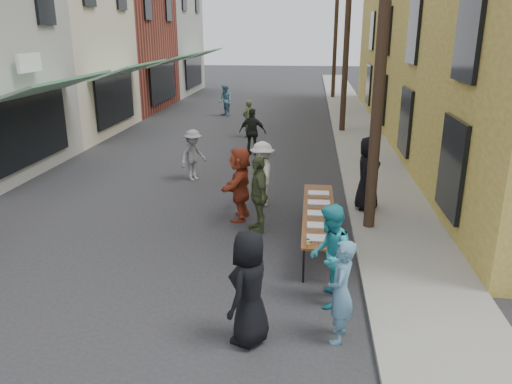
% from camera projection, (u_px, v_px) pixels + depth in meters
% --- Properties ---
extents(ground, '(120.00, 120.00, 0.00)m').
position_uv_depth(ground, '(156.00, 280.00, 9.55)').
color(ground, '#28282B').
rests_on(ground, ground).
extents(sidewalk, '(2.20, 60.00, 0.10)m').
position_uv_depth(sidewalk, '(357.00, 131.00, 23.18)').
color(sidewalk, gray).
rests_on(sidewalk, ground).
extents(storefront_row, '(8.00, 37.00, 9.00)m').
position_uv_depth(storefront_row, '(39.00, 39.00, 23.45)').
color(storefront_row, maroon).
rests_on(storefront_row, ground).
extents(utility_pole_near, '(0.26, 0.26, 9.00)m').
position_uv_depth(utility_pole_near, '(383.00, 33.00, 10.54)').
color(utility_pole_near, '#2D2116').
rests_on(utility_pole_near, ground).
extents(utility_pole_mid, '(0.26, 0.26, 9.00)m').
position_uv_depth(utility_pole_mid, '(347.00, 31.00, 21.88)').
color(utility_pole_mid, '#2D2116').
rests_on(utility_pole_mid, ground).
extents(utility_pole_far, '(0.26, 0.26, 9.00)m').
position_uv_depth(utility_pole_far, '(336.00, 31.00, 33.22)').
color(utility_pole_far, '#2D2116').
rests_on(utility_pole_far, ground).
extents(serving_table, '(0.70, 4.00, 0.75)m').
position_uv_depth(serving_table, '(319.00, 213.00, 10.98)').
color(serving_table, brown).
rests_on(serving_table, ground).
extents(catering_tray_sausage, '(0.50, 0.33, 0.08)m').
position_uv_depth(catering_tray_sausage, '(320.00, 240.00, 9.39)').
color(catering_tray_sausage, maroon).
rests_on(catering_tray_sausage, serving_table).
extents(catering_tray_foil_b, '(0.50, 0.33, 0.08)m').
position_uv_depth(catering_tray_foil_b, '(320.00, 227.00, 10.01)').
color(catering_tray_foil_b, '#B2B2B7').
rests_on(catering_tray_foil_b, serving_table).
extents(catering_tray_buns, '(0.50, 0.33, 0.08)m').
position_uv_depth(catering_tray_buns, '(319.00, 215.00, 10.67)').
color(catering_tray_buns, tan).
rests_on(catering_tray_buns, serving_table).
extents(catering_tray_foil_d, '(0.50, 0.33, 0.08)m').
position_uv_depth(catering_tray_foil_d, '(319.00, 204.00, 11.33)').
color(catering_tray_foil_d, '#B2B2B7').
rests_on(catering_tray_foil_d, serving_table).
extents(catering_tray_buns_end, '(0.50, 0.33, 0.08)m').
position_uv_depth(catering_tray_buns_end, '(319.00, 194.00, 11.99)').
color(catering_tray_buns_end, tan).
rests_on(catering_tray_buns_end, serving_table).
extents(condiment_jar_a, '(0.07, 0.07, 0.08)m').
position_uv_depth(condiment_jar_a, '(308.00, 246.00, 9.13)').
color(condiment_jar_a, '#A57F26').
rests_on(condiment_jar_a, serving_table).
extents(condiment_jar_b, '(0.07, 0.07, 0.08)m').
position_uv_depth(condiment_jar_b, '(308.00, 243.00, 9.23)').
color(condiment_jar_b, '#A57F26').
rests_on(condiment_jar_b, serving_table).
extents(condiment_jar_c, '(0.07, 0.07, 0.08)m').
position_uv_depth(condiment_jar_c, '(308.00, 241.00, 9.32)').
color(condiment_jar_c, '#A57F26').
rests_on(condiment_jar_c, serving_table).
extents(cup_stack, '(0.08, 0.08, 0.12)m').
position_uv_depth(cup_stack, '(331.00, 245.00, 9.13)').
color(cup_stack, tan).
rests_on(cup_stack, serving_table).
extents(guest_front_a, '(0.85, 1.03, 1.80)m').
position_uv_depth(guest_front_a, '(249.00, 288.00, 7.41)').
color(guest_front_a, black).
rests_on(guest_front_a, ground).
extents(guest_front_b, '(0.50, 0.66, 1.65)m').
position_uv_depth(guest_front_b, '(341.00, 292.00, 7.46)').
color(guest_front_b, teal).
rests_on(guest_front_b, ground).
extents(guest_front_c, '(0.78, 0.95, 1.81)m').
position_uv_depth(guest_front_c, '(330.00, 256.00, 8.46)').
color(guest_front_c, teal).
rests_on(guest_front_c, ground).
extents(guest_front_d, '(0.80, 1.21, 1.76)m').
position_uv_depth(guest_front_d, '(262.00, 174.00, 13.34)').
color(guest_front_d, silver).
rests_on(guest_front_d, ground).
extents(guest_front_e, '(0.74, 1.16, 1.83)m').
position_uv_depth(guest_front_e, '(258.00, 194.00, 11.60)').
color(guest_front_e, '#485531').
rests_on(guest_front_e, ground).
extents(guest_queue_back, '(0.70, 1.75, 1.85)m').
position_uv_depth(guest_queue_back, '(240.00, 184.00, 12.34)').
color(guest_queue_back, '#A13B23').
rests_on(guest_queue_back, ground).
extents(server, '(0.88, 1.08, 1.91)m').
position_uv_depth(server, '(368.00, 173.00, 12.77)').
color(server, black).
rests_on(server, sidewalk).
extents(passerby_left, '(1.04, 1.20, 1.61)m').
position_uv_depth(passerby_left, '(193.00, 155.00, 15.66)').
color(passerby_left, gray).
rests_on(passerby_left, ground).
extents(passerby_mid, '(1.09, 0.59, 1.77)m').
position_uv_depth(passerby_mid, '(253.00, 132.00, 18.80)').
color(passerby_mid, black).
rests_on(passerby_mid, ground).
extents(passerby_right, '(0.66, 0.72, 1.65)m').
position_uv_depth(passerby_right, '(248.00, 119.00, 21.96)').
color(passerby_right, '#4A5531').
rests_on(passerby_right, ground).
extents(passerby_far, '(1.03, 1.06, 1.72)m').
position_uv_depth(passerby_far, '(225.00, 101.00, 27.31)').
color(passerby_far, '#5789A9').
rests_on(passerby_far, ground).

